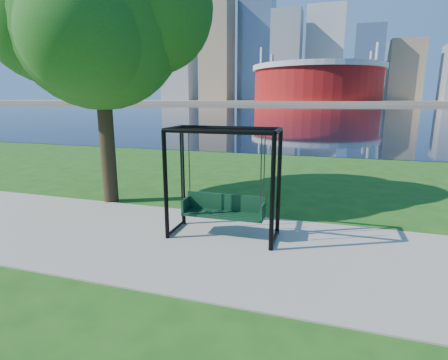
% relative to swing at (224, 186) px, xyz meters
% --- Properties ---
extents(ground, '(900.00, 900.00, 0.00)m').
position_rel_swing_xyz_m(ground, '(-0.10, -0.06, -1.15)').
color(ground, '#1E5114').
rests_on(ground, ground).
extents(path, '(120.00, 4.00, 0.03)m').
position_rel_swing_xyz_m(path, '(-0.10, -0.56, -1.14)').
color(path, '#9E937F').
rests_on(path, ground).
extents(river, '(900.00, 180.00, 0.02)m').
position_rel_swing_xyz_m(river, '(-0.10, 101.94, -1.14)').
color(river, black).
rests_on(river, ground).
extents(far_bank, '(900.00, 228.00, 2.00)m').
position_rel_swing_xyz_m(far_bank, '(-0.10, 305.94, -0.15)').
color(far_bank, '#937F60').
rests_on(far_bank, ground).
extents(stadium, '(83.00, 83.00, 32.00)m').
position_rel_swing_xyz_m(stadium, '(-10.10, 234.94, 13.08)').
color(stadium, maroon).
rests_on(stadium, far_bank).
extents(skyline, '(392.00, 66.00, 96.50)m').
position_rel_swing_xyz_m(skyline, '(-4.37, 319.34, 34.74)').
color(skyline, gray).
rests_on(skyline, far_bank).
extents(swing, '(2.35, 1.05, 2.38)m').
position_rel_swing_xyz_m(swing, '(0.00, 0.00, 0.00)').
color(swing, black).
rests_on(swing, ground).
extents(park_tree, '(5.86, 5.30, 7.28)m').
position_rel_swing_xyz_m(park_tree, '(-4.02, 1.64, 3.90)').
color(park_tree, black).
rests_on(park_tree, ground).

